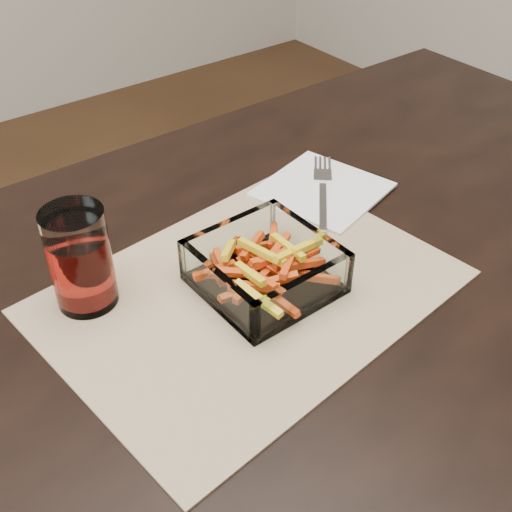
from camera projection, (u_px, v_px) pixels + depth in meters
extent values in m
cube|color=black|center=(250.00, 342.00, 0.70)|extent=(1.60, 0.90, 0.03)
cylinder|color=black|center=(401.00, 229.00, 1.51)|extent=(0.06, 0.06, 0.72)
cube|color=tan|center=(250.00, 291.00, 0.74)|extent=(0.48, 0.37, 0.00)
cube|color=white|center=(265.00, 282.00, 0.75)|extent=(0.14, 0.14, 0.01)
cube|color=white|center=(230.00, 239.00, 0.77)|extent=(0.14, 0.01, 0.06)
cube|color=white|center=(303.00, 297.00, 0.69)|extent=(0.14, 0.01, 0.06)
cube|color=white|center=(217.00, 290.00, 0.70)|extent=(0.01, 0.14, 0.06)
cube|color=white|center=(308.00, 245.00, 0.76)|extent=(0.01, 0.14, 0.06)
cylinder|color=white|center=(80.00, 259.00, 0.69)|extent=(0.07, 0.07, 0.12)
cylinder|color=red|center=(82.00, 268.00, 0.70)|extent=(0.06, 0.06, 0.08)
cube|color=white|center=(323.00, 190.00, 0.91)|extent=(0.19, 0.19, 0.00)
cube|color=silver|center=(323.00, 206.00, 0.87)|extent=(0.08, 0.09, 0.00)
cube|color=silver|center=(323.00, 175.00, 0.93)|extent=(0.04, 0.04, 0.00)
cube|color=silver|center=(316.00, 163.00, 0.96)|extent=(0.03, 0.03, 0.00)
cube|color=silver|center=(320.00, 163.00, 0.96)|extent=(0.03, 0.03, 0.00)
cube|color=silver|center=(325.00, 163.00, 0.96)|extent=(0.03, 0.03, 0.00)
cube|color=silver|center=(329.00, 164.00, 0.96)|extent=(0.03, 0.03, 0.00)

